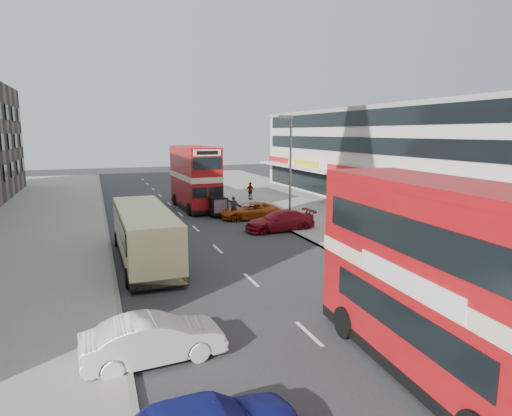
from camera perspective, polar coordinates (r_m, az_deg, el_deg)
name	(u,v)px	position (r m, az deg, el deg)	size (l,w,h in m)	color
ground	(339,361)	(14.47, 10.71, -19.03)	(160.00, 160.00, 0.00)	#28282B
road_surface	(196,229)	(32.26, -7.85, -2.68)	(12.00, 90.00, 0.01)	#28282B
pavement_right	(339,217)	(36.66, 10.78, -1.13)	(12.00, 90.00, 0.15)	gray
pavement_left	(10,242)	(31.98, -29.38, -3.86)	(12.00, 90.00, 0.15)	gray
kerb_left	(108,234)	(31.54, -18.75, -3.27)	(0.20, 90.00, 0.16)	gray
kerb_right	(273,222)	(34.04, 2.23, -1.81)	(0.20, 90.00, 0.16)	gray
commercial_row	(406,157)	(42.30, 18.89, 6.27)	(9.90, 46.20, 9.30)	beige
street_lamp	(289,163)	(31.75, 4.38, 5.91)	(1.00, 0.20, 8.12)	slate
bus_main	(437,279)	(13.47, 22.49, -8.53)	(3.25, 10.05, 5.46)	black
bus_second	(195,177)	(40.30, -7.95, 3.98)	(3.03, 10.01, 5.50)	black
coach	(145,233)	(24.31, -14.30, -3.20)	(2.75, 10.21, 2.70)	black
car_left_front	(154,339)	(14.29, -13.14, -16.30)	(1.51, 4.32, 1.42)	white
car_right_a	(280,221)	(31.17, 3.12, -1.68)	(2.04, 5.02, 1.46)	maroon
car_right_b	(250,211)	(35.39, -0.80, -0.38)	(2.22, 4.82, 1.34)	#C34E13
pedestrian_near	(333,225)	(28.98, 9.95, -2.13)	(0.63, 0.43, 1.71)	gray
pedestrian_far	(250,191)	(44.76, -0.77, 2.25)	(1.04, 0.43, 1.77)	gray
cyclist	(234,213)	(34.71, -2.87, -0.62)	(0.66, 1.68, 1.95)	gray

